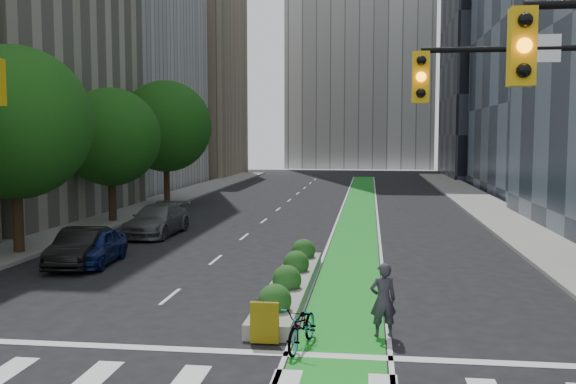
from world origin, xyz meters
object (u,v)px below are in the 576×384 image
(median_planter, at_px, (291,281))
(cyclist, at_px, (383,300))
(parked_car_left_near, at_px, (94,247))
(bicycle, at_px, (302,326))
(parked_car_left_far, at_px, (157,220))
(parked_car_left_mid, at_px, (81,247))

(median_planter, relative_size, cyclist, 5.44)
(median_planter, bearing_deg, parked_car_left_near, 156.95)
(bicycle, xyz_separation_m, parked_car_left_far, (-9.13, 16.31, 0.25))
(median_planter, xyz_separation_m, parked_car_left_near, (-8.20, 3.49, 0.33))
(median_planter, bearing_deg, bicycle, -80.13)
(bicycle, xyz_separation_m, parked_car_left_near, (-9.13, 8.82, 0.18))
(cyclist, distance_m, parked_car_left_far, 18.81)
(parked_car_left_near, relative_size, parked_car_left_mid, 0.94)
(cyclist, xyz_separation_m, parked_car_left_far, (-11.05, 15.22, -0.17))
(cyclist, relative_size, parked_car_left_near, 0.45)
(median_planter, xyz_separation_m, cyclist, (2.85, -4.25, 0.57))
(cyclist, xyz_separation_m, parked_car_left_near, (-11.05, 7.74, -0.24))
(parked_car_left_near, bearing_deg, cyclist, -38.76)
(parked_car_left_near, xyz_separation_m, parked_car_left_far, (0.00, 7.48, 0.07))
(median_planter, distance_m, parked_car_left_mid, 9.19)
(cyclist, relative_size, parked_car_left_far, 0.35)
(parked_car_left_mid, bearing_deg, median_planter, -26.90)
(cyclist, bearing_deg, parked_car_left_mid, -49.15)
(parked_car_left_mid, xyz_separation_m, parked_car_left_far, (0.41, 7.77, 0.05))
(parked_car_left_near, height_order, parked_car_left_far, parked_car_left_far)
(cyclist, height_order, parked_car_left_mid, cyclist)
(bicycle, distance_m, parked_car_left_far, 18.69)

